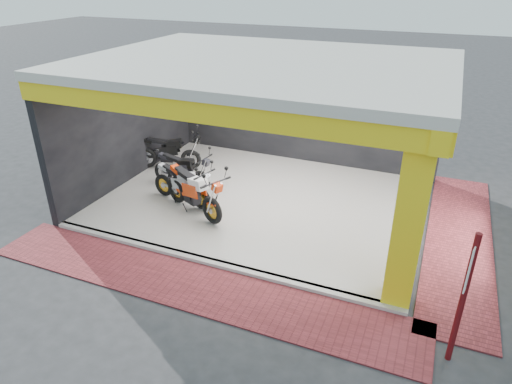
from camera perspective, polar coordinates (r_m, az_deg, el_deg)
ground at (r=10.47m, az=-3.15°, el=-6.01°), size 80.00×80.00×0.00m
showroom_floor at (r=12.03m, az=0.96°, el=-1.10°), size 8.00×6.00×0.10m
showroom_ceiling at (r=10.86m, az=1.10°, el=15.76°), size 8.40×6.40×0.20m
back_wall at (r=14.14m, az=5.78°, el=10.44°), size 8.20×0.20×3.50m
left_wall at (r=13.34m, az=-15.75°, el=8.61°), size 0.20×6.20×3.50m
corner_column at (r=8.14m, az=18.64°, el=-3.36°), size 0.50×0.50×3.50m
header_beam_front at (r=8.29m, az=-6.75°, el=10.09°), size 8.40×0.30×0.40m
header_beam_right at (r=10.18m, az=22.93°, el=11.30°), size 0.30×6.40×0.40m
floor_kerb at (r=9.69m, az=-5.79°, el=-8.71°), size 8.00×0.20×0.10m
paver_front at (r=9.17m, az=-8.11°, el=-11.44°), size 9.00×1.40×0.03m
paver_right at (r=11.41m, az=24.04°, el=-5.46°), size 1.40×7.00×0.03m
signpost at (r=7.51m, az=24.54°, el=-11.61°), size 0.09×0.32×2.32m
moto_hero at (r=10.59m, az=-5.59°, el=-0.73°), size 2.42×1.72×1.39m
moto_row_a at (r=11.29m, az=-6.98°, el=0.55°), size 2.13×1.17×1.23m
moto_row_b at (r=12.27m, az=-6.98°, el=2.58°), size 1.97×0.85×1.18m
moto_row_d at (r=13.65m, az=-8.23°, el=5.23°), size 2.22×1.32×1.27m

